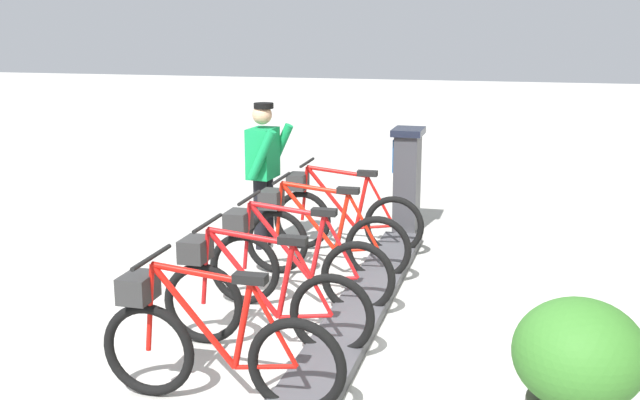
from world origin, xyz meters
TOP-DOWN VIEW (x-y plane):
  - ground_plane at (0.00, 0.00)m, footprint 60.00×60.00m
  - dock_rail_base at (0.00, 0.00)m, footprint 0.44×5.39m
  - payment_kiosk at (0.05, -3.17)m, footprint 0.36×0.52m
  - bike_docked_0 at (0.62, -2.09)m, footprint 1.72×0.54m
  - bike_docked_1 at (0.62, -1.18)m, footprint 1.72×0.54m
  - bike_docked_2 at (0.62, -0.26)m, footprint 1.72×0.54m
  - bike_docked_3 at (0.62, 0.66)m, footprint 1.72×0.54m
  - bike_docked_4 at (0.62, 1.58)m, footprint 1.72×0.54m
  - worker_near_rack at (1.50, -2.00)m, footprint 0.49×0.64m
  - planter_bush at (-1.69, 1.61)m, footprint 0.76×0.76m

SIDE VIEW (x-z plane):
  - ground_plane at x=0.00m, z-range 0.00..0.00m
  - dock_rail_base at x=0.00m, z-range 0.00..0.10m
  - bike_docked_0 at x=0.62m, z-range -0.08..0.94m
  - bike_docked_1 at x=0.62m, z-range -0.08..0.94m
  - bike_docked_2 at x=0.62m, z-range -0.08..0.94m
  - bike_docked_3 at x=0.62m, z-range -0.08..0.94m
  - bike_docked_4 at x=0.62m, z-range -0.08..0.94m
  - planter_bush at x=-1.69m, z-range 0.06..1.03m
  - payment_kiosk at x=0.05m, z-range 0.03..1.31m
  - worker_near_rack at x=1.50m, z-range 0.08..1.74m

